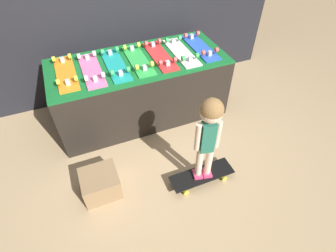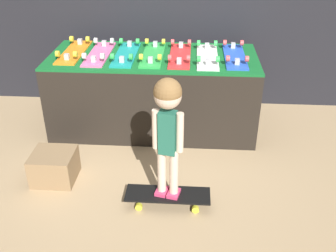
{
  "view_description": "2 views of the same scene",
  "coord_description": "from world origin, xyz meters",
  "px_view_note": "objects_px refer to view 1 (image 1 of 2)",
  "views": [
    {
      "loc": [
        -0.65,
        -1.84,
        2.16
      ],
      "look_at": [
        0.04,
        -0.17,
        0.41
      ],
      "focal_mm": 28.0,
      "sensor_mm": 36.0,
      "label": 1
    },
    {
      "loc": [
        0.36,
        -2.84,
        1.92
      ],
      "look_at": [
        0.19,
        -0.19,
        0.43
      ],
      "focal_mm": 42.0,
      "sensor_mm": 36.0,
      "label": 2
    }
  ],
  "objects_px": {
    "skateboard_red_on_rack": "(160,55)",
    "skateboard_blue_on_rack": "(200,46)",
    "skateboard_orange_on_rack": "(66,72)",
    "child": "(209,127)",
    "skateboard_teal_on_rack": "(115,64)",
    "skateboard_green_on_rack": "(138,59)",
    "skateboard_pink_on_rack": "(91,69)",
    "skateboard_on_floor": "(202,175)",
    "skateboard_white_on_rack": "(181,51)",
    "storage_box": "(101,183)"
  },
  "relations": [
    {
      "from": "skateboard_green_on_rack",
      "to": "child",
      "type": "height_order",
      "value": "child"
    },
    {
      "from": "skateboard_blue_on_rack",
      "to": "skateboard_red_on_rack",
      "type": "bearing_deg",
      "value": -178.42
    },
    {
      "from": "skateboard_red_on_rack",
      "to": "storage_box",
      "type": "height_order",
      "value": "skateboard_red_on_rack"
    },
    {
      "from": "skateboard_teal_on_rack",
      "to": "skateboard_red_on_rack",
      "type": "distance_m",
      "value": 0.49
    },
    {
      "from": "skateboard_red_on_rack",
      "to": "child",
      "type": "distance_m",
      "value": 1.17
    },
    {
      "from": "skateboard_on_floor",
      "to": "storage_box",
      "type": "distance_m",
      "value": 0.95
    },
    {
      "from": "skateboard_white_on_rack",
      "to": "skateboard_on_floor",
      "type": "relative_size",
      "value": 1.08
    },
    {
      "from": "skateboard_teal_on_rack",
      "to": "skateboard_green_on_rack",
      "type": "bearing_deg",
      "value": 1.15
    },
    {
      "from": "skateboard_white_on_rack",
      "to": "child",
      "type": "height_order",
      "value": "child"
    },
    {
      "from": "skateboard_pink_on_rack",
      "to": "skateboard_green_on_rack",
      "type": "xyz_separation_m",
      "value": [
        0.49,
        0.01,
        0.0
      ]
    },
    {
      "from": "skateboard_red_on_rack",
      "to": "skateboard_blue_on_rack",
      "type": "bearing_deg",
      "value": 1.58
    },
    {
      "from": "child",
      "to": "skateboard_orange_on_rack",
      "type": "bearing_deg",
      "value": 140.7
    },
    {
      "from": "skateboard_red_on_rack",
      "to": "skateboard_white_on_rack",
      "type": "bearing_deg",
      "value": -3.04
    },
    {
      "from": "skateboard_green_on_rack",
      "to": "skateboard_red_on_rack",
      "type": "xyz_separation_m",
      "value": [
        0.25,
        -0.01,
        0.0
      ]
    },
    {
      "from": "skateboard_pink_on_rack",
      "to": "skateboard_green_on_rack",
      "type": "relative_size",
      "value": 1.0
    },
    {
      "from": "skateboard_pink_on_rack",
      "to": "storage_box",
      "type": "relative_size",
      "value": 2.03
    },
    {
      "from": "skateboard_pink_on_rack",
      "to": "skateboard_red_on_rack",
      "type": "height_order",
      "value": "same"
    },
    {
      "from": "skateboard_green_on_rack",
      "to": "storage_box",
      "type": "relative_size",
      "value": 2.03
    },
    {
      "from": "skateboard_orange_on_rack",
      "to": "skateboard_red_on_rack",
      "type": "height_order",
      "value": "same"
    },
    {
      "from": "skateboard_orange_on_rack",
      "to": "skateboard_green_on_rack",
      "type": "height_order",
      "value": "same"
    },
    {
      "from": "skateboard_orange_on_rack",
      "to": "skateboard_blue_on_rack",
      "type": "relative_size",
      "value": 1.0
    },
    {
      "from": "skateboard_blue_on_rack",
      "to": "skateboard_green_on_rack",
      "type": "bearing_deg",
      "value": -179.43
    },
    {
      "from": "skateboard_teal_on_rack",
      "to": "skateboard_red_on_rack",
      "type": "height_order",
      "value": "same"
    },
    {
      "from": "skateboard_orange_on_rack",
      "to": "skateboard_white_on_rack",
      "type": "distance_m",
      "value": 1.23
    },
    {
      "from": "skateboard_red_on_rack",
      "to": "child",
      "type": "height_order",
      "value": "child"
    },
    {
      "from": "skateboard_blue_on_rack",
      "to": "skateboard_on_floor",
      "type": "xyz_separation_m",
      "value": [
        -0.53,
        -1.18,
        -0.67
      ]
    },
    {
      "from": "skateboard_white_on_rack",
      "to": "skateboard_blue_on_rack",
      "type": "xyz_separation_m",
      "value": [
        0.25,
        0.03,
        0.0
      ]
    },
    {
      "from": "skateboard_orange_on_rack",
      "to": "storage_box",
      "type": "bearing_deg",
      "value": -87.97
    },
    {
      "from": "skateboard_orange_on_rack",
      "to": "skateboard_red_on_rack",
      "type": "bearing_deg",
      "value": -2.19
    },
    {
      "from": "skateboard_white_on_rack",
      "to": "storage_box",
      "type": "xyz_separation_m",
      "value": [
        -1.2,
        -0.91,
        -0.62
      ]
    },
    {
      "from": "skateboard_orange_on_rack",
      "to": "child",
      "type": "bearing_deg",
      "value": -51.68
    },
    {
      "from": "skateboard_red_on_rack",
      "to": "skateboard_teal_on_rack",
      "type": "bearing_deg",
      "value": 179.85
    },
    {
      "from": "skateboard_orange_on_rack",
      "to": "skateboard_red_on_rack",
      "type": "relative_size",
      "value": 1.0
    },
    {
      "from": "skateboard_pink_on_rack",
      "to": "skateboard_on_floor",
      "type": "distance_m",
      "value": 1.52
    },
    {
      "from": "skateboard_pink_on_rack",
      "to": "child",
      "type": "height_order",
      "value": "child"
    },
    {
      "from": "skateboard_white_on_rack",
      "to": "skateboard_blue_on_rack",
      "type": "relative_size",
      "value": 1.0
    },
    {
      "from": "skateboard_green_on_rack",
      "to": "skateboard_red_on_rack",
      "type": "bearing_deg",
      "value": -1.45
    },
    {
      "from": "skateboard_red_on_rack",
      "to": "child",
      "type": "xyz_separation_m",
      "value": [
        -0.03,
        -1.17,
        -0.02
      ]
    },
    {
      "from": "skateboard_orange_on_rack",
      "to": "skateboard_red_on_rack",
      "type": "distance_m",
      "value": 0.99
    },
    {
      "from": "skateboard_blue_on_rack",
      "to": "storage_box",
      "type": "relative_size",
      "value": 2.03
    },
    {
      "from": "child",
      "to": "skateboard_blue_on_rack",
      "type": "bearing_deg",
      "value": 78.34
    },
    {
      "from": "skateboard_orange_on_rack",
      "to": "child",
      "type": "relative_size",
      "value": 0.74
    },
    {
      "from": "skateboard_blue_on_rack",
      "to": "storage_box",
      "type": "distance_m",
      "value": 1.83
    },
    {
      "from": "storage_box",
      "to": "skateboard_teal_on_rack",
      "type": "bearing_deg",
      "value": 63.57
    },
    {
      "from": "skateboard_on_floor",
      "to": "skateboard_green_on_rack",
      "type": "bearing_deg",
      "value": 100.27
    },
    {
      "from": "skateboard_orange_on_rack",
      "to": "skateboard_blue_on_rack",
      "type": "bearing_deg",
      "value": -0.93
    },
    {
      "from": "skateboard_teal_on_rack",
      "to": "child",
      "type": "height_order",
      "value": "child"
    },
    {
      "from": "skateboard_red_on_rack",
      "to": "skateboard_on_floor",
      "type": "relative_size",
      "value": 1.08
    },
    {
      "from": "skateboard_red_on_rack",
      "to": "storage_box",
      "type": "xyz_separation_m",
      "value": [
        -0.95,
        -0.92,
        -0.62
      ]
    },
    {
      "from": "skateboard_green_on_rack",
      "to": "skateboard_on_floor",
      "type": "distance_m",
      "value": 1.37
    }
  ]
}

